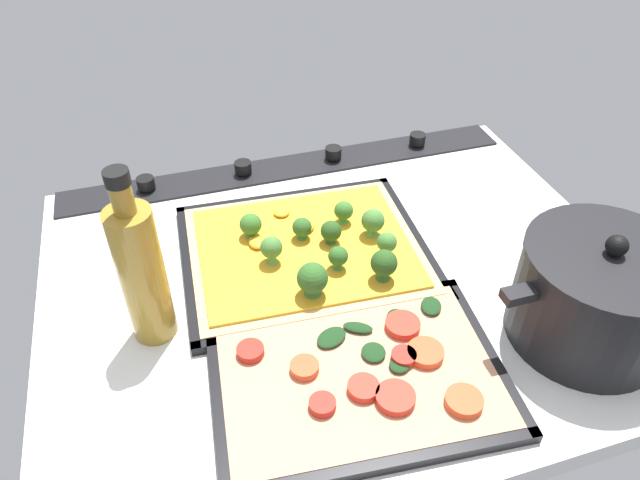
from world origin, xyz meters
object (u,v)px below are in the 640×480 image
at_px(oil_bottle, 141,272).
at_px(baking_tray_front, 305,254).
at_px(cooking_pot, 596,295).
at_px(broccoli_pizza, 310,248).
at_px(baking_tray_back, 357,376).
at_px(veggie_pizza_back, 362,371).

bearing_deg(oil_bottle, baking_tray_front, -159.69).
bearing_deg(oil_bottle, cooking_pot, 162.43).
bearing_deg(broccoli_pizza, baking_tray_back, 88.12).
bearing_deg(baking_tray_front, oil_bottle, 20.31).
relative_size(veggie_pizza_back, oil_bottle, 1.38).
height_order(baking_tray_back, veggie_pizza_back, veggie_pizza_back).
bearing_deg(oil_bottle, veggie_pizza_back, 146.89).
xyz_separation_m(cooking_pot, oil_bottle, (0.49, -0.16, 0.03)).
height_order(broccoli_pizza, cooking_pot, cooking_pot).
distance_m(cooking_pot, oil_bottle, 0.52).
xyz_separation_m(baking_tray_front, cooking_pot, (-0.28, 0.24, 0.06)).
bearing_deg(cooking_pot, veggie_pizza_back, -3.24).
bearing_deg(baking_tray_back, broccoli_pizza, -91.88).
distance_m(broccoli_pizza, veggie_pizza_back, 0.21).
bearing_deg(broccoli_pizza, oil_bottle, 18.20).
bearing_deg(baking_tray_front, broccoli_pizza, 129.06).
bearing_deg(baking_tray_back, baking_tray_front, -90.35).
relative_size(baking_tray_back, cooking_pot, 1.35).
distance_m(baking_tray_front, broccoli_pizza, 0.02).
bearing_deg(baking_tray_front, cooking_pot, 140.26).
height_order(broccoli_pizza, veggie_pizza_back, broccoli_pizza).
bearing_deg(baking_tray_back, cooking_pot, 176.77).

